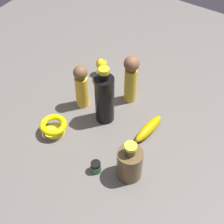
{
  "coord_description": "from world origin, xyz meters",
  "views": [
    {
      "loc": [
        0.47,
        -0.71,
        0.98
      ],
      "look_at": [
        0.0,
        0.0,
        0.07
      ],
      "focal_mm": 53.87,
      "sensor_mm": 36.0,
      "label": 1
    }
  ],
  "objects_px": {
    "nail_polish_jar": "(96,167)",
    "person_figure_child": "(81,86)",
    "banana": "(148,129)",
    "bottle_short": "(130,163)",
    "bowl": "(54,126)",
    "bottle_tall": "(105,98)",
    "cat_figurine": "(102,72)",
    "person_figure_adult": "(131,78)"
  },
  "relations": [
    {
      "from": "bottle_tall",
      "to": "banana",
      "type": "height_order",
      "value": "bottle_tall"
    },
    {
      "from": "banana",
      "to": "person_figure_child",
      "type": "height_order",
      "value": "person_figure_child"
    },
    {
      "from": "person_figure_child",
      "to": "bottle_short",
      "type": "bearing_deg",
      "value": -28.58
    },
    {
      "from": "bottle_tall",
      "to": "person_figure_adult",
      "type": "xyz_separation_m",
      "value": [
        0.03,
        0.14,
        0.01
      ]
    },
    {
      "from": "nail_polish_jar",
      "to": "bottle_tall",
      "type": "bearing_deg",
      "value": 116.99
    },
    {
      "from": "bowl",
      "to": "person_figure_child",
      "type": "height_order",
      "value": "person_figure_child"
    },
    {
      "from": "nail_polish_jar",
      "to": "person_figure_child",
      "type": "xyz_separation_m",
      "value": [
        -0.23,
        0.23,
        0.08
      ]
    },
    {
      "from": "nail_polish_jar",
      "to": "cat_figurine",
      "type": "height_order",
      "value": "cat_figurine"
    },
    {
      "from": "nail_polish_jar",
      "to": "bowl",
      "type": "relative_size",
      "value": 0.42
    },
    {
      "from": "person_figure_child",
      "to": "nail_polish_jar",
      "type": "bearing_deg",
      "value": -45.32
    },
    {
      "from": "bowl",
      "to": "person_figure_child",
      "type": "relative_size",
      "value": 0.52
    },
    {
      "from": "bottle_tall",
      "to": "nail_polish_jar",
      "type": "distance_m",
      "value": 0.26
    },
    {
      "from": "banana",
      "to": "bottle_short",
      "type": "bearing_deg",
      "value": 15.73
    },
    {
      "from": "bottle_tall",
      "to": "banana",
      "type": "bearing_deg",
      "value": 9.24
    },
    {
      "from": "bottle_short",
      "to": "person_figure_adult",
      "type": "height_order",
      "value": "person_figure_adult"
    },
    {
      "from": "bowl",
      "to": "bottle_tall",
      "type": "bearing_deg",
      "value": 54.46
    },
    {
      "from": "banana",
      "to": "bottle_short",
      "type": "xyz_separation_m",
      "value": [
        0.03,
        -0.2,
        0.04
      ]
    },
    {
      "from": "bottle_tall",
      "to": "bottle_short",
      "type": "relative_size",
      "value": 1.58
    },
    {
      "from": "cat_figurine",
      "to": "person_figure_child",
      "type": "height_order",
      "value": "person_figure_child"
    },
    {
      "from": "person_figure_child",
      "to": "person_figure_adult",
      "type": "height_order",
      "value": "person_figure_adult"
    },
    {
      "from": "bottle_tall",
      "to": "bottle_short",
      "type": "xyz_separation_m",
      "value": [
        0.21,
        -0.17,
        -0.04
      ]
    },
    {
      "from": "cat_figurine",
      "to": "nail_polish_jar",
      "type": "bearing_deg",
      "value": -58.16
    },
    {
      "from": "cat_figurine",
      "to": "bottle_short",
      "type": "xyz_separation_m",
      "value": [
        0.35,
        -0.35,
        0.03
      ]
    },
    {
      "from": "nail_polish_jar",
      "to": "cat_figurine",
      "type": "distance_m",
      "value": 0.48
    },
    {
      "from": "person_figure_child",
      "to": "person_figure_adult",
      "type": "distance_m",
      "value": 0.19
    },
    {
      "from": "nail_polish_jar",
      "to": "person_figure_adult",
      "type": "bearing_deg",
      "value": 103.19
    },
    {
      "from": "bottle_tall",
      "to": "banana",
      "type": "relative_size",
      "value": 1.6
    },
    {
      "from": "bottle_tall",
      "to": "person_figure_child",
      "type": "height_order",
      "value": "bottle_tall"
    },
    {
      "from": "cat_figurine",
      "to": "person_figure_adult",
      "type": "distance_m",
      "value": 0.19
    },
    {
      "from": "bowl",
      "to": "person_figure_child",
      "type": "distance_m",
      "value": 0.19
    },
    {
      "from": "bottle_tall",
      "to": "cat_figurine",
      "type": "bearing_deg",
      "value": 126.93
    },
    {
      "from": "banana",
      "to": "nail_polish_jar",
      "type": "relative_size",
      "value": 3.63
    },
    {
      "from": "bowl",
      "to": "bottle_short",
      "type": "relative_size",
      "value": 0.64
    },
    {
      "from": "bottle_tall",
      "to": "cat_figurine",
      "type": "distance_m",
      "value": 0.24
    },
    {
      "from": "cat_figurine",
      "to": "bowl",
      "type": "distance_m",
      "value": 0.35
    },
    {
      "from": "banana",
      "to": "person_figure_child",
      "type": "relative_size",
      "value": 0.8
    },
    {
      "from": "banana",
      "to": "bowl",
      "type": "relative_size",
      "value": 1.54
    },
    {
      "from": "bottle_tall",
      "to": "cat_figurine",
      "type": "height_order",
      "value": "bottle_tall"
    },
    {
      "from": "bottle_tall",
      "to": "bottle_short",
      "type": "height_order",
      "value": "bottle_tall"
    },
    {
      "from": "banana",
      "to": "person_figure_child",
      "type": "bearing_deg",
      "value": -81.28
    },
    {
      "from": "person_figure_adult",
      "to": "bowl",
      "type": "bearing_deg",
      "value": -115.07
    },
    {
      "from": "bowl",
      "to": "bottle_short",
      "type": "bearing_deg",
      "value": -0.17
    }
  ]
}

